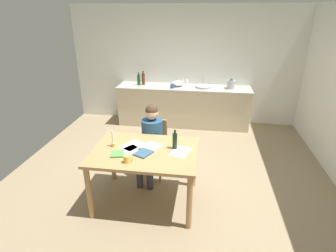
{
  "coord_description": "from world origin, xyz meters",
  "views": [
    {
      "loc": [
        0.51,
        -3.62,
        2.46
      ],
      "look_at": [
        -0.04,
        0.11,
        0.85
      ],
      "focal_mm": 28.96,
      "sensor_mm": 36.0,
      "label": 1
    }
  ],
  "objects_px": {
    "person_seated": "(151,138)",
    "wine_glass_back_left": "(178,80)",
    "sink_unit": "(204,86)",
    "bottle_oil": "(139,80)",
    "wine_bottle_on_table": "(175,141)",
    "chair_at_table": "(154,144)",
    "mixing_bowl": "(177,83)",
    "dining_table": "(145,157)",
    "wine_glass_by_kettle": "(183,80)",
    "book_cookery": "(117,154)",
    "book_magazine": "(143,153)",
    "bottle_vinegar": "(143,79)",
    "wine_glass_near_sink": "(187,80)",
    "stovetop_kettle": "(231,84)",
    "teacup_on_counter": "(172,86)",
    "candlestick": "(113,142)",
    "coffee_mug": "(127,159)"
  },
  "relations": [
    {
      "from": "stovetop_kettle",
      "to": "wine_glass_by_kettle",
      "type": "distance_m",
      "value": 1.07
    },
    {
      "from": "bottle_oil",
      "to": "mixing_bowl",
      "type": "xyz_separation_m",
      "value": [
        0.87,
        0.03,
        -0.06
      ]
    },
    {
      "from": "chair_at_table",
      "to": "mixing_bowl",
      "type": "height_order",
      "value": "mixing_bowl"
    },
    {
      "from": "person_seated",
      "to": "sink_unit",
      "type": "bearing_deg",
      "value": 72.14
    },
    {
      "from": "person_seated",
      "to": "book_magazine",
      "type": "bearing_deg",
      "value": -86.02
    },
    {
      "from": "dining_table",
      "to": "bottle_vinegar",
      "type": "height_order",
      "value": "bottle_vinegar"
    },
    {
      "from": "bottle_oil",
      "to": "bottle_vinegar",
      "type": "height_order",
      "value": "bottle_vinegar"
    },
    {
      "from": "candlestick",
      "to": "coffee_mug",
      "type": "bearing_deg",
      "value": -51.08
    },
    {
      "from": "wine_glass_near_sink",
      "to": "chair_at_table",
      "type": "bearing_deg",
      "value": -98.3
    },
    {
      "from": "sink_unit",
      "to": "bottle_oil",
      "type": "bearing_deg",
      "value": 179.9
    },
    {
      "from": "wine_glass_by_kettle",
      "to": "wine_glass_back_left",
      "type": "xyz_separation_m",
      "value": [
        -0.1,
        0.0,
        0.0
      ]
    },
    {
      "from": "mixing_bowl",
      "to": "coffee_mug",
      "type": "bearing_deg",
      "value": -94.2
    },
    {
      "from": "person_seated",
      "to": "stovetop_kettle",
      "type": "height_order",
      "value": "person_seated"
    },
    {
      "from": "wine_bottle_on_table",
      "to": "wine_glass_back_left",
      "type": "relative_size",
      "value": 1.71
    },
    {
      "from": "candlestick",
      "to": "wine_glass_near_sink",
      "type": "distance_m",
      "value": 3.03
    },
    {
      "from": "candlestick",
      "to": "wine_glass_back_left",
      "type": "relative_size",
      "value": 1.5
    },
    {
      "from": "mixing_bowl",
      "to": "sink_unit",
      "type": "bearing_deg",
      "value": -2.98
    },
    {
      "from": "chair_at_table",
      "to": "teacup_on_counter",
      "type": "bearing_deg",
      "value": 89.03
    },
    {
      "from": "book_magazine",
      "to": "chair_at_table",
      "type": "bearing_deg",
      "value": 117.83
    },
    {
      "from": "dining_table",
      "to": "bottle_vinegar",
      "type": "bearing_deg",
      "value": 103.39
    },
    {
      "from": "book_cookery",
      "to": "wine_glass_by_kettle",
      "type": "xyz_separation_m",
      "value": [
        0.52,
        3.14,
        0.21
      ]
    },
    {
      "from": "dining_table",
      "to": "chair_at_table",
      "type": "relative_size",
      "value": 1.54
    },
    {
      "from": "candlestick",
      "to": "wine_bottle_on_table",
      "type": "xyz_separation_m",
      "value": [
        0.82,
        0.06,
        0.05
      ]
    },
    {
      "from": "person_seated",
      "to": "bottle_vinegar",
      "type": "xyz_separation_m",
      "value": [
        -0.64,
        2.3,
        0.35
      ]
    },
    {
      "from": "wine_bottle_on_table",
      "to": "wine_glass_back_left",
      "type": "xyz_separation_m",
      "value": [
        -0.28,
        2.87,
        0.11
      ]
    },
    {
      "from": "person_seated",
      "to": "wine_glass_back_left",
      "type": "bearing_deg",
      "value": 86.61
    },
    {
      "from": "mixing_bowl",
      "to": "teacup_on_counter",
      "type": "xyz_separation_m",
      "value": [
        -0.09,
        -0.18,
        -0.01
      ]
    },
    {
      "from": "wine_glass_back_left",
      "to": "teacup_on_counter",
      "type": "xyz_separation_m",
      "value": [
        -0.09,
        -0.3,
        -0.06
      ]
    },
    {
      "from": "sink_unit",
      "to": "stovetop_kettle",
      "type": "xyz_separation_m",
      "value": [
        0.58,
        -0.0,
        0.08
      ]
    },
    {
      "from": "bottle_oil",
      "to": "teacup_on_counter",
      "type": "height_order",
      "value": "bottle_oil"
    },
    {
      "from": "teacup_on_counter",
      "to": "wine_bottle_on_table",
      "type": "bearing_deg",
      "value": -81.74
    },
    {
      "from": "candlestick",
      "to": "book_magazine",
      "type": "height_order",
      "value": "candlestick"
    },
    {
      "from": "teacup_on_counter",
      "to": "coffee_mug",
      "type": "bearing_deg",
      "value": -92.75
    },
    {
      "from": "dining_table",
      "to": "bottle_oil",
      "type": "distance_m",
      "value": 2.96
    },
    {
      "from": "dining_table",
      "to": "chair_at_table",
      "type": "bearing_deg",
      "value": 92.3
    },
    {
      "from": "book_magazine",
      "to": "mixing_bowl",
      "type": "xyz_separation_m",
      "value": [
        0.09,
        2.96,
        0.16
      ]
    },
    {
      "from": "sink_unit",
      "to": "teacup_on_counter",
      "type": "xyz_separation_m",
      "value": [
        -0.67,
        -0.15,
        0.03
      ]
    },
    {
      "from": "wine_glass_near_sink",
      "to": "wine_glass_by_kettle",
      "type": "distance_m",
      "value": 0.1
    },
    {
      "from": "person_seated",
      "to": "bottle_oil",
      "type": "height_order",
      "value": "person_seated"
    },
    {
      "from": "dining_table",
      "to": "wine_glass_by_kettle",
      "type": "relative_size",
      "value": 8.88
    },
    {
      "from": "bottle_oil",
      "to": "wine_glass_near_sink",
      "type": "relative_size",
      "value": 1.82
    },
    {
      "from": "wine_glass_back_left",
      "to": "book_cookery",
      "type": "bearing_deg",
      "value": -97.47
    },
    {
      "from": "book_magazine",
      "to": "sink_unit",
      "type": "xyz_separation_m",
      "value": [
        0.68,
        2.93,
        0.12
      ]
    },
    {
      "from": "coffee_mug",
      "to": "bottle_oil",
      "type": "distance_m",
      "value": 3.23
    },
    {
      "from": "bottle_oil",
      "to": "wine_glass_back_left",
      "type": "height_order",
      "value": "bottle_oil"
    },
    {
      "from": "book_cookery",
      "to": "wine_glass_by_kettle",
      "type": "relative_size",
      "value": 1.11
    },
    {
      "from": "bottle_vinegar",
      "to": "wine_glass_back_left",
      "type": "height_order",
      "value": "bottle_vinegar"
    },
    {
      "from": "book_cookery",
      "to": "wine_bottle_on_table",
      "type": "distance_m",
      "value": 0.75
    },
    {
      "from": "book_magazine",
      "to": "sink_unit",
      "type": "relative_size",
      "value": 0.6
    },
    {
      "from": "bottle_vinegar",
      "to": "wine_glass_by_kettle",
      "type": "relative_size",
      "value": 2.0
    }
  ]
}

